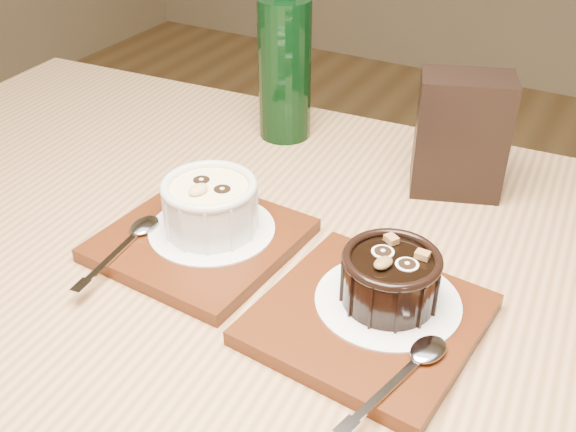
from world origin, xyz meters
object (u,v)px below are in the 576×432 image
(tray_left, at_px, (201,240))
(ramekin_dark, at_px, (390,276))
(table, at_px, (259,355))
(condiment_stand, at_px, (461,135))
(ramekin_white, at_px, (210,204))
(tray_right, at_px, (368,319))
(green_bottle, at_px, (285,64))

(tray_left, xyz_separation_m, ramekin_dark, (0.21, -0.01, 0.04))
(table, bearing_deg, tray_left, 161.47)
(table, bearing_deg, condiment_stand, 68.05)
(table, relative_size, ramekin_white, 12.89)
(tray_left, height_order, ramekin_dark, ramekin_dark)
(ramekin_white, relative_size, ramekin_dark, 1.12)
(tray_right, xyz_separation_m, condiment_stand, (-0.01, 0.26, 0.06))
(green_bottle, bearing_deg, table, -65.32)
(table, relative_size, tray_right, 6.95)
(tray_left, bearing_deg, ramekin_dark, -1.42)
(green_bottle, bearing_deg, ramekin_white, -77.42)
(table, xyz_separation_m, condiment_stand, (0.11, 0.27, 0.16))
(ramekin_dark, distance_m, green_bottle, 0.38)
(green_bottle, bearing_deg, condiment_stand, -7.11)
(table, height_order, green_bottle, green_bottle)
(tray_left, distance_m, ramekin_dark, 0.21)
(ramekin_white, bearing_deg, tray_left, -106.48)
(table, relative_size, condiment_stand, 8.93)
(tray_right, bearing_deg, green_bottle, 130.22)
(condiment_stand, bearing_deg, table, -111.95)
(ramekin_white, xyz_separation_m, ramekin_dark, (0.20, -0.02, -0.00))
(tray_left, distance_m, green_bottle, 0.29)
(tray_left, relative_size, green_bottle, 0.70)
(condiment_stand, distance_m, green_bottle, 0.25)
(tray_right, height_order, green_bottle, green_bottle)
(tray_left, bearing_deg, tray_right, -7.83)
(tray_right, relative_size, condiment_stand, 1.29)
(tray_left, relative_size, condiment_stand, 1.29)
(ramekin_dark, relative_size, condiment_stand, 0.62)
(tray_right, xyz_separation_m, green_bottle, (-0.25, 0.29, 0.09))
(tray_left, height_order, condiment_stand, condiment_stand)
(ramekin_white, bearing_deg, table, -17.53)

